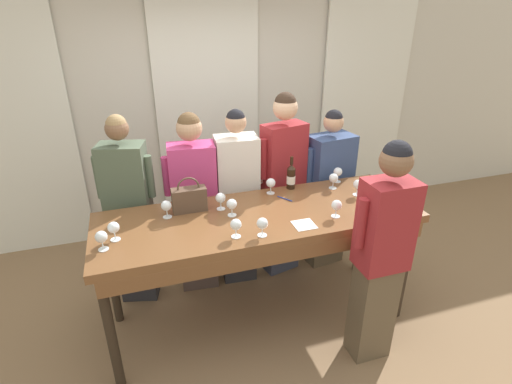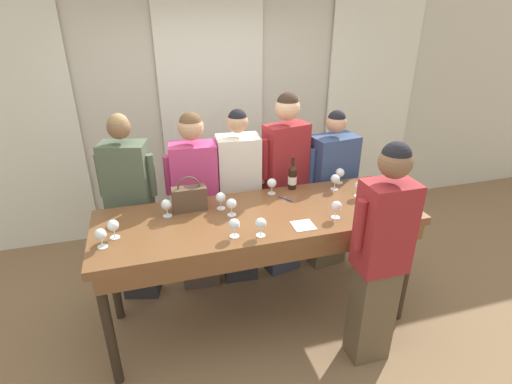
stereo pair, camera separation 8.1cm
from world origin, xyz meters
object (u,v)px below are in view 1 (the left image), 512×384
(wine_glass_center_left, at_px, (333,179))
(wine_glass_by_bottle, at_px, (101,237))
(wine_glass_front_right, at_px, (262,224))
(guest_pink_top, at_px, (195,203))
(tasting_bar, at_px, (260,226))
(wine_glass_back_right, at_px, (232,204))
(wine_glass_front_left, at_px, (221,198))
(guest_cream_sweater, at_px, (237,199))
(wine_glass_center_right, at_px, (271,183))
(wine_glass_center_mid, at_px, (337,206))
(wine_glass_back_left, at_px, (358,185))
(wine_glass_front_mid, at_px, (236,225))
(wine_glass_back_mid, at_px, (166,206))
(wine_glass_by_handbag, at_px, (114,228))
(wine_bottle, at_px, (291,177))
(guest_olive_jacket, at_px, (130,212))
(guest_striped_shirt, at_px, (283,183))
(handbag, at_px, (189,199))
(host_pouring, at_px, (381,254))
(guest_navy_coat, at_px, (328,191))
(wine_glass_near_host, at_px, (338,172))

(wine_glass_center_left, bearing_deg, wine_glass_by_bottle, -168.22)
(wine_glass_front_right, bearing_deg, guest_pink_top, 109.13)
(tasting_bar, distance_m, wine_glass_back_right, 0.29)
(wine_glass_front_left, xyz_separation_m, guest_cream_sweater, (0.26, 0.46, -0.26))
(wine_glass_front_right, bearing_deg, wine_glass_center_right, 65.28)
(wine_glass_front_left, height_order, wine_glass_center_mid, same)
(wine_glass_center_right, bearing_deg, wine_glass_back_right, -146.24)
(wine_glass_front_left, height_order, wine_glass_back_left, same)
(wine_glass_front_mid, bearing_deg, wine_glass_back_mid, 134.51)
(wine_glass_center_right, xyz_separation_m, wine_glass_by_handbag, (-1.27, -0.37, 0.00))
(wine_bottle, relative_size, wine_glass_back_left, 2.13)
(guest_olive_jacket, bearing_deg, guest_striped_shirt, -0.00)
(tasting_bar, relative_size, wine_glass_back_mid, 18.07)
(wine_bottle, distance_m, handbag, 0.92)
(wine_glass_center_mid, xyz_separation_m, host_pouring, (0.15, -0.40, -0.21))
(wine_glass_front_right, distance_m, guest_striped_shirt, 1.08)
(wine_glass_by_handbag, height_order, guest_cream_sweater, guest_cream_sweater)
(guest_cream_sweater, distance_m, guest_striped_shirt, 0.46)
(guest_navy_coat, bearing_deg, wine_glass_back_right, -152.77)
(guest_pink_top, height_order, guest_cream_sweater, guest_pink_top)
(wine_glass_back_left, xyz_separation_m, wine_glass_near_host, (-0.03, 0.30, 0.00))
(guest_olive_jacket, height_order, guest_navy_coat, guest_olive_jacket)
(guest_cream_sweater, bearing_deg, guest_navy_coat, 0.00)
(handbag, xyz_separation_m, guest_olive_jacket, (-0.46, 0.40, -0.25))
(wine_bottle, relative_size, guest_striped_shirt, 0.16)
(wine_bottle, bearing_deg, handbag, -171.05)
(wine_glass_back_right, xyz_separation_m, wine_glass_near_host, (1.07, 0.32, -0.00))
(wine_glass_back_right, relative_size, guest_navy_coat, 0.08)
(wine_glass_by_handbag, bearing_deg, wine_glass_center_right, 16.16)
(wine_glass_back_left, height_order, host_pouring, host_pouring)
(wine_glass_front_left, height_order, guest_navy_coat, guest_navy_coat)
(wine_glass_center_mid, height_order, wine_glass_near_host, same)
(tasting_bar, relative_size, guest_olive_jacket, 1.43)
(wine_glass_center_left, xyz_separation_m, wine_glass_center_right, (-0.55, 0.07, 0.00))
(guest_striped_shirt, bearing_deg, wine_glass_back_left, -51.23)
(wine_glass_front_left, bearing_deg, guest_striped_shirt, 32.81)
(wine_glass_by_bottle, height_order, guest_olive_jacket, guest_olive_jacket)
(wine_glass_front_right, height_order, wine_glass_center_right, same)
(wine_glass_near_host, bearing_deg, wine_glass_front_left, -170.29)
(guest_olive_jacket, distance_m, guest_pink_top, 0.56)
(wine_glass_front_mid, distance_m, wine_glass_back_left, 1.20)
(wine_glass_front_right, height_order, guest_striped_shirt, guest_striped_shirt)
(wine_glass_center_mid, height_order, wine_glass_back_right, same)
(wine_glass_back_right, relative_size, wine_glass_by_bottle, 1.00)
(wine_glass_by_bottle, bearing_deg, wine_glass_center_right, 19.20)
(wine_glass_back_mid, bearing_deg, guest_olive_jacket, 121.43)
(wine_glass_front_right, relative_size, wine_glass_back_mid, 1.00)
(wine_glass_center_right, distance_m, host_pouring, 1.08)
(wine_bottle, distance_m, guest_olive_jacket, 1.42)
(guest_pink_top, bearing_deg, host_pouring, -48.54)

